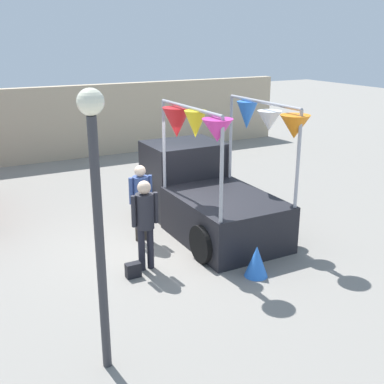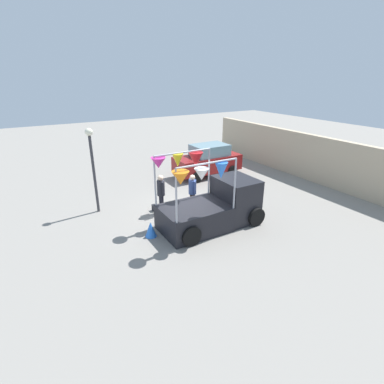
{
  "view_description": "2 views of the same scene",
  "coord_description": "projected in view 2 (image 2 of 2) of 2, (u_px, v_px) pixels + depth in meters",
  "views": [
    {
      "loc": [
        -3.88,
        -8.71,
        4.29
      ],
      "look_at": [
        0.49,
        -0.5,
        1.25
      ],
      "focal_mm": 45.0,
      "sensor_mm": 36.0,
      "label": 1
    },
    {
      "loc": [
        10.38,
        -5.85,
        5.76
      ],
      "look_at": [
        0.86,
        -0.28,
        1.41
      ],
      "focal_mm": 28.0,
      "sensor_mm": 36.0,
      "label": 2
    }
  ],
  "objects": [
    {
      "name": "ground_plane",
      "position": [
        188.0,
        214.0,
        13.2
      ],
      "size": [
        60.0,
        60.0,
        0.0
      ],
      "primitive_type": "plane",
      "color": "gray"
    },
    {
      "name": "vendor_truck",
      "position": [
        215.0,
        204.0,
        12.05
      ],
      "size": [
        2.56,
        4.19,
        2.98
      ],
      "color": "black",
      "rests_on": "ground"
    },
    {
      "name": "parked_car",
      "position": [
        208.0,
        160.0,
        17.97
      ],
      "size": [
        1.88,
        4.0,
        1.88
      ],
      "color": "maroon",
      "rests_on": "ground"
    },
    {
      "name": "person_customer",
      "position": [
        161.0,
        190.0,
        12.95
      ],
      "size": [
        0.53,
        0.34,
        1.77
      ],
      "color": "black",
      "rests_on": "ground"
    },
    {
      "name": "person_vendor",
      "position": [
        192.0,
        189.0,
        13.22
      ],
      "size": [
        0.53,
        0.34,
        1.69
      ],
      "color": "#2D2823",
      "rests_on": "ground"
    },
    {
      "name": "handbag",
      "position": [
        154.0,
        208.0,
        13.48
      ],
      "size": [
        0.28,
        0.16,
        0.28
      ],
      "primitive_type": "cube",
      "color": "black",
      "rests_on": "ground"
    },
    {
      "name": "street_lamp",
      "position": [
        92.0,
        159.0,
        12.6
      ],
      "size": [
        0.32,
        0.32,
        3.73
      ],
      "color": "#333338",
      "rests_on": "ground"
    },
    {
      "name": "brick_boundary_wall",
      "position": [
        319.0,
        160.0,
        16.69
      ],
      "size": [
        18.0,
        0.36,
        2.6
      ],
      "primitive_type": "cube",
      "color": "tan",
      "rests_on": "ground"
    },
    {
      "name": "folded_kite_bundle_azure",
      "position": [
        151.0,
        229.0,
        11.3
      ],
      "size": [
        0.57,
        0.57,
        0.6
      ],
      "primitive_type": "cone",
      "rotation": [
        0.0,
        0.0,
        1.96
      ],
      "color": "blue",
      "rests_on": "ground"
    }
  ]
}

